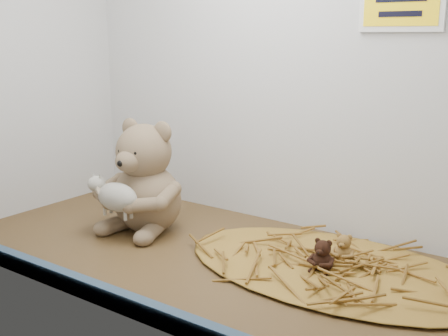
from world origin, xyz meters
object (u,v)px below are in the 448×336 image
Objects in this scene: toy_lamb at (117,197)px; main_teddy at (146,175)px; mini_teddy_tan at (344,246)px; mini_teddy_brown at (323,254)px.

main_teddy is at bearing 90.00° from toy_lamb.
main_teddy is 4.44× the size of mini_teddy_tan.
toy_lamb is 52.90cm from mini_teddy_tan.
main_teddy is 10.44cm from toy_lamb.
main_teddy reaches higher than mini_teddy_brown.
toy_lamb is at bearing -94.75° from main_teddy.
mini_teddy_tan is 7.02cm from mini_teddy_brown.
mini_teddy_brown is at bearing 11.47° from toy_lamb.
toy_lamb reaches higher than mini_teddy_tan.
main_teddy is 1.88× the size of toy_lamb.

